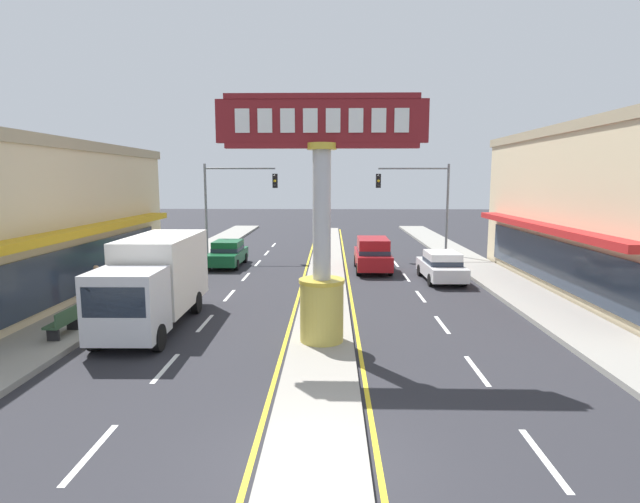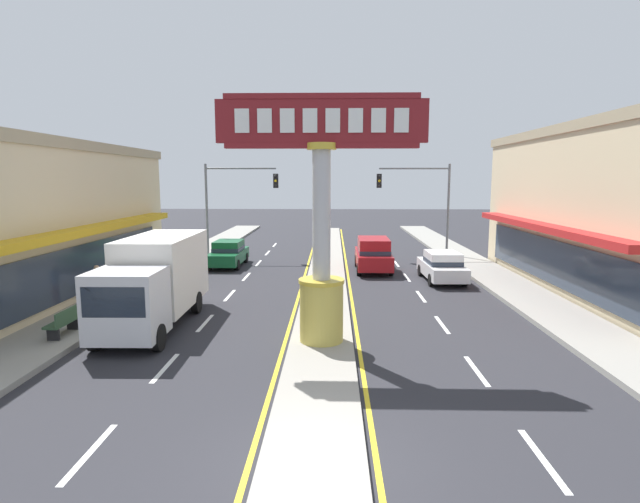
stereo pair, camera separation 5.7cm
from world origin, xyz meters
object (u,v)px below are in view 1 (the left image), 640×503
object	(u,v)px
sedan_near_right_lane	(441,266)
street_bench	(65,321)
sedan_near_left_lane	(228,253)
suv_mid_left_lane	(373,254)
pedestrian_near_kerb	(97,282)
district_sign	(322,229)
traffic_light_right_side	(421,194)
box_truck_far_right_lane	(156,278)
traffic_light_left_side	(232,194)

from	to	relation	value
sedan_near_right_lane	street_bench	xyz separation A→B (m)	(-14.28, -9.98, -0.14)
sedan_near_left_lane	suv_mid_left_lane	xyz separation A→B (m)	(8.60, -1.46, 0.20)
suv_mid_left_lane	pedestrian_near_kerb	bearing A→B (deg)	-144.28
sedan_near_right_lane	district_sign	bearing A→B (deg)	-120.18
traffic_light_right_side	street_bench	distance (m)	23.47
street_bench	pedestrian_near_kerb	distance (m)	4.33
traffic_light_right_side	box_truck_far_right_lane	world-z (taller)	traffic_light_right_side
traffic_light_right_side	box_truck_far_right_lane	distance (m)	20.42
sedan_near_left_lane	street_bench	xyz separation A→B (m)	(-2.38, -14.21, -0.14)
box_truck_far_right_lane	street_bench	world-z (taller)	box_truck_far_right_lane
box_truck_far_right_lane	street_bench	distance (m)	3.19
traffic_light_left_side	suv_mid_left_lane	distance (m)	10.57
traffic_light_left_side	pedestrian_near_kerb	size ratio (longest dim) A/B	3.94
sedan_near_right_lane	suv_mid_left_lane	xyz separation A→B (m)	(-3.30, 2.77, 0.20)
street_bench	district_sign	bearing A→B (deg)	-1.74
pedestrian_near_kerb	traffic_light_left_side	bearing A→B (deg)	77.28
traffic_light_left_side	sedan_near_left_lane	distance (m)	4.75
box_truck_far_right_lane	sedan_near_left_lane	bearing A→B (deg)	89.89
traffic_light_left_side	traffic_light_right_side	xyz separation A→B (m)	(12.47, 0.59, 0.00)
sedan_near_left_lane	pedestrian_near_kerb	xyz separation A→B (m)	(-3.27, -9.99, 0.28)
district_sign	traffic_light_right_side	size ratio (longest dim) A/B	1.22
sedan_near_right_lane	suv_mid_left_lane	size ratio (longest dim) A/B	0.94
district_sign	traffic_light_left_side	xyz separation A→B (m)	(-6.23, 17.70, 0.57)
sedan_near_right_lane	street_bench	bearing A→B (deg)	-145.06
district_sign	box_truck_far_right_lane	distance (m)	6.64
traffic_light_left_side	sedan_near_right_lane	size ratio (longest dim) A/B	1.43
traffic_light_left_side	traffic_light_right_side	size ratio (longest dim) A/B	1.00
traffic_light_right_side	sedan_near_right_lane	xyz separation A→B (m)	(-0.28, -8.06, -3.46)
traffic_light_left_side	street_bench	bearing A→B (deg)	-96.86
sedan_near_left_lane	suv_mid_left_lane	world-z (taller)	suv_mid_left_lane
suv_mid_left_lane	district_sign	bearing A→B (deg)	-101.51
sedan_near_right_lane	suv_mid_left_lane	bearing A→B (deg)	139.99
district_sign	traffic_light_right_side	distance (m)	19.33
district_sign	pedestrian_near_kerb	size ratio (longest dim) A/B	4.80
sedan_near_right_lane	suv_mid_left_lane	world-z (taller)	suv_mid_left_lane
box_truck_far_right_lane	street_bench	xyz separation A→B (m)	(-2.36, -1.87, -1.05)
pedestrian_near_kerb	box_truck_far_right_lane	bearing A→B (deg)	-35.81
traffic_light_right_side	suv_mid_left_lane	world-z (taller)	traffic_light_right_side
traffic_light_right_side	pedestrian_near_kerb	world-z (taller)	traffic_light_right_side
box_truck_far_right_lane	street_bench	size ratio (longest dim) A/B	4.33
district_sign	box_truck_far_right_lane	world-z (taller)	district_sign
box_truck_far_right_lane	sedan_near_right_lane	bearing A→B (deg)	34.23
sedan_near_left_lane	traffic_light_right_side	bearing A→B (deg)	17.46
traffic_light_right_side	traffic_light_left_side	bearing A→B (deg)	-177.29
traffic_light_left_side	suv_mid_left_lane	world-z (taller)	traffic_light_left_side
suv_mid_left_lane	street_bench	bearing A→B (deg)	-130.74
traffic_light_right_side	sedan_near_left_lane	size ratio (longest dim) A/B	1.43
sedan_near_left_lane	street_bench	size ratio (longest dim) A/B	2.70
sedan_near_right_lane	traffic_light_left_side	bearing A→B (deg)	148.49
traffic_light_left_side	pedestrian_near_kerb	xyz separation A→B (m)	(-2.99, -13.24, -3.18)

